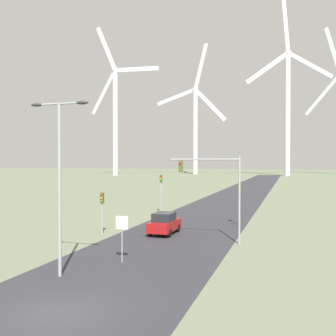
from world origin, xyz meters
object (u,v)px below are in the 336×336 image
(traffic_light_post_near_left, at_px, (102,204))
(wind_turbine_center, at_px, (288,100))
(stop_sign_near, at_px, (122,230))
(wind_turbine_far_left, at_px, (115,110))
(streetlamp, at_px, (59,166))
(car_approaching, at_px, (164,223))
(traffic_light_mast_overhead, at_px, (215,180))
(wind_turbine_left, at_px, (195,120))
(traffic_light_post_near_right, at_px, (239,194))
(traffic_light_post_mid_left, at_px, (161,185))

(traffic_light_post_near_left, distance_m, wind_turbine_center, 148.49)
(traffic_light_post_near_left, height_order, wind_turbine_center, wind_turbine_center)
(stop_sign_near, height_order, wind_turbine_far_left, wind_turbine_far_left)
(streetlamp, bearing_deg, car_approaching, 83.21)
(wind_turbine_far_left, distance_m, wind_turbine_center, 74.08)
(streetlamp, height_order, traffic_light_mast_overhead, streetlamp)
(stop_sign_near, xyz_separation_m, wind_turbine_center, (8.50, 152.66, 30.18))
(wind_turbine_far_left, relative_size, wind_turbine_left, 1.08)
(traffic_light_post_near_left, relative_size, traffic_light_post_near_right, 0.86)
(wind_turbine_left, bearing_deg, traffic_light_mast_overhead, -76.09)
(car_approaching, bearing_deg, traffic_light_post_near_left, -159.30)
(traffic_light_post_near_left, height_order, wind_turbine_far_left, wind_turbine_far_left)
(car_approaching, bearing_deg, wind_turbine_center, 86.44)
(stop_sign_near, bearing_deg, wind_turbine_left, 101.81)
(stop_sign_near, xyz_separation_m, traffic_light_post_near_left, (-5.30, 7.79, 0.62))
(streetlamp, height_order, wind_turbine_left, wind_turbine_left)
(traffic_light_post_near_right, distance_m, wind_turbine_center, 139.90)
(streetlamp, bearing_deg, wind_turbine_center, 86.16)
(traffic_light_post_near_left, xyz_separation_m, wind_turbine_center, (13.79, 144.87, 29.56))
(wind_turbine_center, bearing_deg, traffic_light_post_near_right, -91.41)
(traffic_light_post_mid_left, height_order, wind_turbine_center, wind_turbine_center)
(traffic_light_mast_overhead, distance_m, wind_turbine_left, 158.88)
(traffic_light_mast_overhead, bearing_deg, traffic_light_post_near_right, 84.68)
(wind_turbine_center, bearing_deg, wind_turbine_far_left, -166.28)
(stop_sign_near, height_order, traffic_light_post_mid_left, traffic_light_post_mid_left)
(car_approaching, bearing_deg, wind_turbine_left, 102.40)
(stop_sign_near, height_order, traffic_light_mast_overhead, traffic_light_mast_overhead)
(stop_sign_near, distance_m, wind_turbine_left, 165.47)
(streetlamp, height_order, stop_sign_near, streetlamp)
(traffic_light_post_near_right, height_order, traffic_light_mast_overhead, traffic_light_mast_overhead)
(traffic_light_post_near_right, xyz_separation_m, wind_turbine_center, (3.37, 136.79, 29.14))
(traffic_light_post_mid_left, xyz_separation_m, wind_turbine_center, (13.21, 130.97, 28.82))
(car_approaching, bearing_deg, traffic_light_post_mid_left, 109.69)
(stop_sign_near, bearing_deg, traffic_light_mast_overhead, 59.67)
(streetlamp, distance_m, wind_turbine_center, 158.85)
(stop_sign_near, bearing_deg, car_approaching, 92.39)
(traffic_light_post_near_left, xyz_separation_m, wind_turbine_left, (-28.23, 152.50, 23.10))
(wind_turbine_left, distance_m, wind_turbine_center, 43.20)
(car_approaching, bearing_deg, stop_sign_near, -87.61)
(traffic_light_post_mid_left, xyz_separation_m, car_approaching, (4.31, -12.05, -2.42))
(stop_sign_near, relative_size, traffic_light_post_mid_left, 0.62)
(traffic_light_post_near_left, bearing_deg, traffic_light_post_mid_left, 87.60)
(traffic_light_post_near_left, height_order, traffic_light_post_mid_left, traffic_light_post_mid_left)
(wind_turbine_far_left, xyz_separation_m, wind_turbine_left, (29.86, 25.18, -3.07))
(traffic_light_post_near_left, xyz_separation_m, traffic_light_post_near_right, (10.42, 8.07, 0.42))
(traffic_light_post_near_left, distance_m, car_approaching, 5.49)
(streetlamp, height_order, traffic_light_post_near_left, streetlamp)
(car_approaching, distance_m, wind_turbine_center, 146.66)
(traffic_light_post_near_left, distance_m, wind_turbine_left, 156.80)
(stop_sign_near, xyz_separation_m, car_approaching, (-0.40, 9.64, -1.06))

